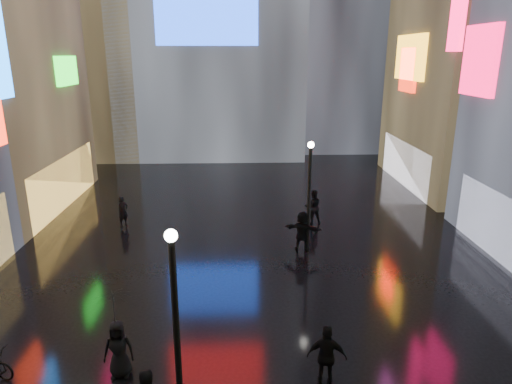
{
  "coord_description": "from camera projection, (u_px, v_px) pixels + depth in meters",
  "views": [
    {
      "loc": [
        -0.43,
        -0.8,
        8.89
      ],
      "look_at": [
        0.0,
        12.0,
        5.0
      ],
      "focal_mm": 32.0,
      "sensor_mm": 36.0,
      "label": 1
    }
  ],
  "objects": [
    {
      "name": "tower_flank_left",
      "position": [
        82.0,
        4.0,
        39.3
      ],
      "size": [
        10.0,
        10.0,
        26.0
      ],
      "primitive_type": "cube",
      "color": "black",
      "rests_on": "ground"
    },
    {
      "name": "pedestrian_7",
      "position": [
        313.0,
        207.0,
        24.71
      ],
      "size": [
        1.0,
        0.82,
        1.89
      ],
      "primitive_type": "imported",
      "rotation": [
        0.0,
        0.0,
        3.27
      ],
      "color": "black",
      "rests_on": "ground"
    },
    {
      "name": "umbrella_2",
      "position": [
        114.0,
        307.0,
        12.52
      ],
      "size": [
        1.38,
        1.37,
        0.93
      ],
      "primitive_type": "imported",
      "rotation": [
        0.0,
        0.0,
        1.11
      ],
      "color": "black",
      "rests_on": "pedestrian_4"
    },
    {
      "name": "pedestrian_4",
      "position": [
        119.0,
        349.0,
        12.91
      ],
      "size": [
        0.88,
        0.59,
        1.75
      ],
      "primitive_type": "imported",
      "rotation": [
        0.0,
        0.0,
        0.05
      ],
      "color": "black",
      "rests_on": "ground"
    },
    {
      "name": "lamp_far",
      "position": [
        309.0,
        191.0,
        20.66
      ],
      "size": [
        0.3,
        0.3,
        5.2
      ],
      "color": "black",
      "rests_on": "ground"
    },
    {
      "name": "ground",
      "position": [
        251.0,
        242.0,
        22.49
      ],
      "size": [
        140.0,
        140.0,
        0.0
      ],
      "primitive_type": "plane",
      "color": "black",
      "rests_on": "ground"
    },
    {
      "name": "lamp_near",
      "position": [
        176.0,
        319.0,
        10.65
      ],
      "size": [
        0.3,
        0.3,
        5.2
      ],
      "color": "black",
      "rests_on": "ground"
    },
    {
      "name": "pedestrian_3",
      "position": [
        327.0,
        356.0,
        12.51
      ],
      "size": [
        1.16,
        0.65,
        1.86
      ],
      "primitive_type": "imported",
      "rotation": [
        0.0,
        0.0,
        2.95
      ],
      "color": "black",
      "rests_on": "ground"
    },
    {
      "name": "pedestrian_6",
      "position": [
        123.0,
        211.0,
        24.31
      ],
      "size": [
        0.69,
        0.72,
        1.66
      ],
      "primitive_type": "imported",
      "rotation": [
        0.0,
        0.0,
        0.91
      ],
      "color": "black",
      "rests_on": "ground"
    },
    {
      "name": "pedestrian_5",
      "position": [
        302.0,
        231.0,
        21.32
      ],
      "size": [
        1.85,
        1.14,
        1.9
      ],
      "primitive_type": "imported",
      "rotation": [
        0.0,
        0.0,
        2.79
      ],
      "color": "black",
      "rests_on": "ground"
    }
  ]
}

